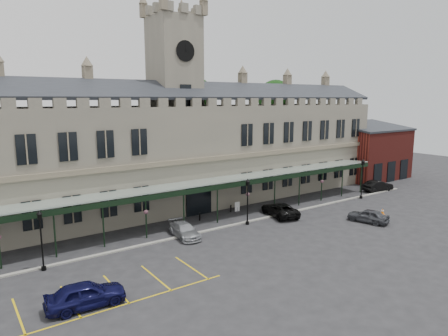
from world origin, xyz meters
TOP-DOWN VIEW (x-y plane):
  - ground at (0.00, 0.00)m, footprint 140.00×140.00m
  - station_building at (0.00, 15.91)m, footprint 60.00×10.36m
  - clock_tower at (0.00, 16.00)m, footprint 5.60×5.60m
  - canopy at (0.00, 7.46)m, footprint 50.00×4.10m
  - brick_annex at (34.00, 12.97)m, footprint 12.40×8.36m
  - kerb at (0.00, 5.50)m, footprint 60.00×0.40m
  - parking_markings at (-14.00, -1.50)m, footprint 16.00×6.00m
  - tree_behind_mid at (8.00, 25.00)m, footprint 6.00×6.00m
  - tree_behind_right at (24.00, 25.00)m, footprint 6.00×6.00m
  - lamp_post_left at (-17.39, 5.04)m, footprint 0.45×0.45m
  - lamp_post_mid at (2.21, 4.94)m, footprint 0.46×0.46m
  - lamp_post_right at (21.16, 5.00)m, footprint 0.49×0.49m
  - traffic_cone at (16.81, -1.00)m, footprint 0.45×0.45m
  - sign_board at (4.30, 9.46)m, footprint 0.64×0.08m
  - bollard_left at (-1.13, 8.92)m, footprint 0.16×0.16m
  - bollard_right at (3.51, 9.62)m, footprint 0.15×0.15m
  - car_left_a at (-16.35, -2.29)m, footprint 4.98×2.29m
  - car_taxi at (-5.00, 5.36)m, footprint 2.32×4.71m
  - car_van at (7.00, 5.25)m, footprint 3.53×5.71m
  - car_right_a at (13.04, -1.78)m, footprint 2.69×4.46m
  - car_right_b at (26.57, 6.24)m, footprint 4.81×2.16m

SIDE VIEW (x-z plane):
  - ground at x=0.00m, z-range 0.00..0.00m
  - parking_markings at x=-14.00m, z-range -0.01..0.01m
  - kerb at x=0.00m, z-range 0.00..0.12m
  - traffic_cone at x=16.81m, z-range -0.01..0.70m
  - bollard_right at x=3.51m, z-range 0.00..0.83m
  - bollard_left at x=-1.13m, z-range 0.00..0.88m
  - sign_board at x=4.30m, z-range -0.01..1.09m
  - car_taxi at x=-5.00m, z-range 0.00..1.32m
  - car_right_a at x=13.04m, z-range 0.00..1.42m
  - car_van at x=7.00m, z-range 0.00..1.48m
  - car_right_b at x=26.57m, z-range 0.00..1.53m
  - car_left_a at x=-16.35m, z-range 0.00..1.65m
  - canopy at x=0.00m, z-range 0.25..4.55m
  - lamp_post_left at x=-17.39m, z-range 0.44..5.16m
  - lamp_post_mid at x=2.21m, z-range 0.45..5.30m
  - lamp_post_right at x=21.16m, z-range 0.48..5.68m
  - brick_annex at x=34.00m, z-range -0.46..8.77m
  - station_building at x=0.00m, z-range -2.18..15.12m
  - tree_behind_mid at x=8.00m, z-range 4.81..20.81m
  - tree_behind_right at x=24.00m, z-range 4.81..20.81m
  - clock_tower at x=0.00m, z-range 0.71..25.51m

